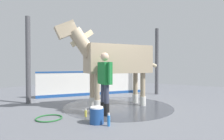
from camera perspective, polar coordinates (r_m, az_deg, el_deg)
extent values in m
cube|color=slate|center=(5.99, 0.39, -11.16)|extent=(16.00, 16.00, 0.02)
cylinder|color=#42444C|center=(5.97, 1.84, -11.08)|extent=(3.42, 3.42, 0.00)
cube|color=white|center=(8.15, -5.33, -4.23)|extent=(4.08, 2.72, 1.00)
cube|color=#1E4C99|center=(8.12, -5.33, -0.52)|extent=(4.09, 2.74, 0.06)
cube|color=#1E4C99|center=(8.21, -5.32, -7.28)|extent=(4.08, 2.72, 0.12)
cylinder|color=#4C4C51|center=(6.87, -24.55, 2.83)|extent=(0.16, 0.16, 2.96)
cylinder|color=#4C4C51|center=(8.54, 13.70, 2.59)|extent=(0.16, 0.16, 2.96)
cube|color=tan|center=(5.84, 1.85, 3.35)|extent=(2.18, 1.84, 0.86)
cylinder|color=tan|center=(5.38, -4.66, -6.74)|extent=(0.16, 0.16, 1.06)
cylinder|color=silver|center=(5.45, -4.65, -10.71)|extent=(0.20, 0.20, 0.30)
cylinder|color=tan|center=(5.83, -6.12, -6.12)|extent=(0.16, 0.16, 1.06)
cylinder|color=silver|center=(5.89, -6.11, -9.80)|extent=(0.20, 0.20, 0.30)
cylinder|color=tan|center=(6.04, 9.52, -5.87)|extent=(0.16, 0.16, 1.06)
cylinder|color=silver|center=(6.10, 9.51, -9.43)|extent=(0.20, 0.20, 0.30)
cylinder|color=tan|center=(6.45, 7.25, -5.42)|extent=(0.16, 0.16, 1.06)
cylinder|color=silver|center=(6.50, 7.24, -8.76)|extent=(0.20, 0.20, 0.30)
cylinder|color=tan|center=(5.50, -9.27, 8.36)|extent=(0.88, 0.76, 0.90)
cube|color=#C6B793|center=(5.52, -9.28, 9.70)|extent=(0.62, 0.43, 0.55)
cube|color=tan|center=(5.46, -14.06, 11.98)|extent=(0.70, 0.59, 0.56)
cylinder|color=#C6B793|center=(6.38, 11.03, 2.26)|extent=(0.65, 0.48, 0.35)
cylinder|color=black|center=(5.01, -2.74, -11.63)|extent=(0.15, 0.15, 0.32)
cylinder|color=#383D51|center=(4.93, -2.75, -7.06)|extent=(0.13, 0.13, 0.48)
cylinder|color=black|center=(4.82, -1.72, -12.15)|extent=(0.15, 0.15, 0.32)
cylinder|color=#383D51|center=(4.74, -1.72, -7.40)|extent=(0.13, 0.13, 0.48)
cube|color=#1E7F38|center=(4.79, -2.25, -0.96)|extent=(0.43, 0.52, 0.57)
cylinder|color=#1E7F38|center=(5.05, -3.56, -0.69)|extent=(0.09, 0.09, 0.54)
cylinder|color=#1E7F38|center=(4.53, -0.79, -0.91)|extent=(0.09, 0.09, 0.54)
sphere|color=beige|center=(4.79, -2.26, 4.12)|extent=(0.22, 0.22, 0.22)
cylinder|color=#1E478C|center=(4.23, -4.75, -13.96)|extent=(0.31, 0.31, 0.34)
cylinder|color=white|center=(4.18, -4.75, -11.51)|extent=(0.29, 0.29, 0.03)
cylinder|color=#D8CC4C|center=(4.82, -8.13, -13.16)|extent=(0.06, 0.06, 0.16)
cylinder|color=white|center=(4.79, -8.13, -12.02)|extent=(0.04, 0.04, 0.04)
cylinder|color=blue|center=(4.05, -1.01, -15.44)|extent=(0.06, 0.06, 0.23)
cylinder|color=white|center=(4.02, -1.01, -13.53)|extent=(0.04, 0.04, 0.05)
torus|color=#267233|center=(4.84, -18.94, -13.91)|extent=(0.63, 0.63, 0.03)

